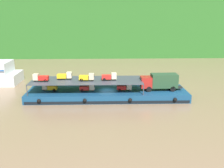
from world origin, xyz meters
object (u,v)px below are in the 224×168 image
Objects in this scene: covered_lorry at (160,81)px; mini_truck_upper_mid at (65,76)px; mini_truck_lower_aft at (88,87)px; mini_truck_upper_stern at (41,78)px; mini_truck_lower_mid at (125,87)px; mini_truck_upper_bow at (109,77)px; mini_truck_lower_stern at (49,87)px; cargo_barge at (107,94)px; mini_truck_upper_fore at (87,77)px.

covered_lorry is 2.88× the size of mini_truck_upper_mid.
mini_truck_lower_aft is 1.01× the size of mini_truck_upper_stern.
mini_truck_upper_bow is (-2.82, 0.07, 2.00)m from mini_truck_lower_mid.
mini_truck_upper_bow reaches higher than mini_truck_lower_aft.
covered_lorry is at bearing 1.08° from mini_truck_lower_mid.
mini_truck_lower_stern is 13.99m from mini_truck_lower_mid.
cargo_barge is 5.07m from mini_truck_upper_fore.
mini_truck_upper_mid is (4.19, 1.35, 0.00)m from mini_truck_upper_stern.
mini_truck_lower_stern is at bearing 30.17° from mini_truck_upper_stern.
covered_lorry is 9.49m from mini_truck_upper_bow.
mini_truck_upper_stern is (-8.44, -0.28, 2.00)m from mini_truck_lower_aft.
mini_truck_upper_bow is (8.31, -0.95, 0.00)m from mini_truck_upper_mid.
mini_truck_lower_mid is at bearing -5.40° from cargo_barge.
mini_truck_upper_fore is at bearing -103.19° from mini_truck_lower_aft.
cargo_barge is 10.62× the size of mini_truck_upper_fore.
mini_truck_upper_stern reaches higher than mini_truck_lower_aft.
mini_truck_lower_stern is 7.38m from mini_truck_upper_fore.
mini_truck_upper_mid is 0.98× the size of mini_truck_upper_fore.
mini_truck_lower_aft is 1.01× the size of mini_truck_upper_bow.
mini_truck_upper_mid is (-4.25, 1.07, 2.00)m from mini_truck_lower_aft.
mini_truck_lower_mid is at bearing -1.79° from mini_truck_lower_stern.
mini_truck_lower_mid is at bearing -178.92° from covered_lorry.
mini_truck_upper_fore is (-13.53, -0.34, 1.00)m from covered_lorry.
cargo_barge is at bearing 3.01° from mini_truck_upper_stern.
cargo_barge is 10.86m from mini_truck_lower_stern.
mini_truck_upper_stern is 4.40m from mini_truck_upper_mid.
cargo_barge is 10.73× the size of mini_truck_upper_stern.
mini_truck_lower_stern is 1.02× the size of mini_truck_upper_mid.
cargo_barge is 8.65m from mini_truck_upper_mid.
cargo_barge is 3.47m from mini_truck_upper_bow.
mini_truck_upper_bow is at bearing -6.53° from mini_truck_upper_mid.
mini_truck_upper_fore reaches higher than covered_lorry.
covered_lorry is 13.53m from mini_truck_lower_aft.
mini_truck_upper_fore is (4.21, -1.24, 0.00)m from mini_truck_upper_mid.
mini_truck_upper_bow reaches higher than mini_truck_lower_mid.
covered_lorry is (9.84, -0.18, 2.45)m from cargo_barge.
covered_lorry is 2.83× the size of mini_truck_upper_fore.
cargo_barge is 12.59m from mini_truck_upper_stern.
cargo_barge is 3.54m from mini_truck_lower_mid.
mini_truck_lower_stern is at bearing 179.29° from cargo_barge.
mini_truck_upper_bow reaches higher than mini_truck_lower_stern.
mini_truck_upper_stern reaches higher than covered_lorry.
mini_truck_upper_mid is at bearing 17.94° from mini_truck_upper_stern.
mini_truck_upper_bow is at bearing 3.97° from mini_truck_upper_fore.
mini_truck_upper_fore is (7.07, -0.65, 2.00)m from mini_truck_lower_stern.
mini_truck_lower_stern is 1.00× the size of mini_truck_upper_fore.
covered_lorry reaches higher than mini_truck_lower_stern.
mini_truck_lower_stern is at bearing -168.45° from mini_truck_upper_mid.
covered_lorry is 13.57m from mini_truck_upper_fore.
mini_truck_upper_mid reaches higher than mini_truck_lower_mid.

